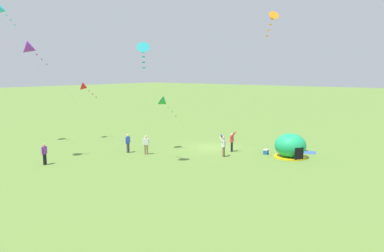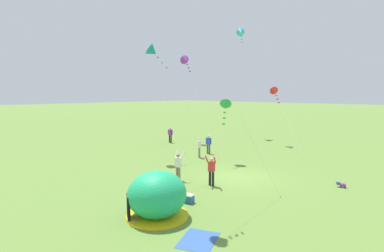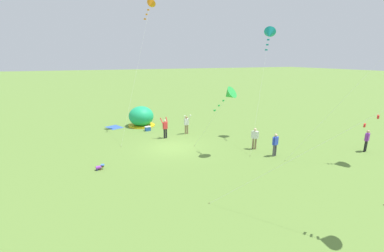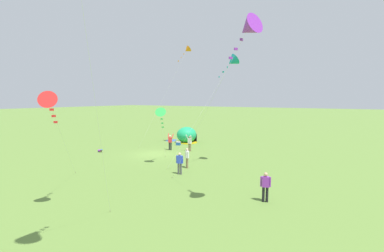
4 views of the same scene
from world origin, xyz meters
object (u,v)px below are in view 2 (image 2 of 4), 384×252
toddler_crawling (341,184)px  kite_teal (153,52)px  person_center_field (199,147)px  kite_cyan (241,33)px  cooler_box (188,198)px  kite_green (225,106)px  popup_tent (157,195)px  person_flying_kite (211,169)px  person_arms_raised (178,165)px  person_with_toddler (209,143)px  person_watching_sky (170,134)px  kite_red (275,92)px  kite_purple (186,61)px

toddler_crawling → kite_teal: 17.05m
person_center_field → kite_cyan: size_ratio=0.12×
cooler_box → kite_green: size_ratio=0.12×
popup_tent → kite_cyan: kite_cyan is taller
kite_green → person_flying_kite: bearing=-150.7°
kite_green → person_arms_raised: bearing=-171.9°
toddler_crawling → kite_cyan: kite_cyan is taller
person_with_toddler → kite_green: kite_green is taller
cooler_box → person_center_field: (8.45, 6.68, 0.74)m
toddler_crawling → person_with_toddler: 12.35m
person_watching_sky → kite_cyan: size_ratio=0.12×
cooler_box → kite_teal: (5.74, 9.50, 8.77)m
person_center_field → kite_teal: (-2.71, 2.81, 8.02)m
person_flying_kite → kite_cyan: 25.46m
person_watching_sky → kite_teal: bearing=-143.2°
kite_cyan → cooler_box: bearing=-152.0°
kite_red → kite_purple: size_ratio=0.64×
person_watching_sky → kite_green: kite_green is taller
person_center_field → kite_purple: 12.33m
person_watching_sky → kite_red: 12.35m
cooler_box → person_arms_raised: (2.45, 3.21, 0.78)m
person_center_field → person_watching_sky: bearing=63.9°
toddler_crawling → person_flying_kite: person_flying_kite is taller
cooler_box → person_with_toddler: person_with_toddler is taller
person_center_field → kite_red: 11.73m
person_center_field → kite_purple: (5.76, 7.13, 8.24)m
person_flying_kite → toddler_crawling: bearing=-49.8°
popup_tent → person_center_field: bearing=32.7°
kite_red → kite_green: bearing=-173.7°
kite_red → kite_purple: kite_purple is taller
person_flying_kite → kite_purple: bearing=49.0°
person_flying_kite → person_watching_sky: bearing=55.6°
popup_tent → kite_teal: 14.85m
cooler_box → kite_teal: kite_teal is taller
person_arms_raised → kite_red: (16.63, 2.03, 4.71)m
cooler_box → kite_purple: kite_purple is taller
toddler_crawling → kite_red: 16.05m
person_arms_raised → popup_tent: bearing=-144.2°
kite_cyan → kite_teal: (-16.68, -2.44, -4.27)m
person_flying_kite → popup_tent: bearing=-168.1°
kite_red → kite_teal: (-13.34, 4.26, 3.28)m
cooler_box → kite_teal: size_ratio=0.06×
popup_tent → toddler_crawling: 11.28m
person_arms_raised → person_with_toddler: bearing=26.8°
person_watching_sky → kite_red: kite_red is taller
kite_green → cooler_box: bearing=-154.6°
person_arms_raised → person_center_field: person_arms_raised is taller
toddler_crawling → person_center_field: bearing=87.6°
person_arms_raised → toddler_crawling: bearing=-55.9°
kite_teal → kite_red: bearing=-17.7°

